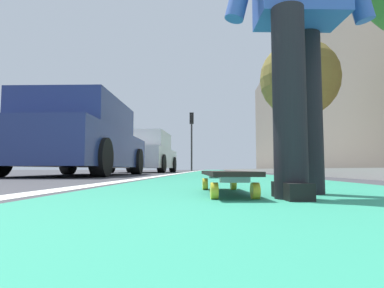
{
  "coord_description": "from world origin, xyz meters",
  "views": [
    {
      "loc": [
        -0.45,
        0.27,
        0.13
      ],
      "look_at": [
        8.68,
        0.79,
        0.84
      ],
      "focal_mm": 30.06,
      "sensor_mm": 36.0,
      "label": 1
    }
  ],
  "objects": [
    {
      "name": "parked_car_near",
      "position": [
        5.78,
        2.84,
        0.7
      ],
      "size": [
        4.49,
        1.98,
        1.47
      ],
      "color": "navy",
      "rests_on": "ground"
    },
    {
      "name": "ground_plane",
      "position": [
        10.0,
        0.0,
        0.0
      ],
      "size": [
        80.0,
        80.0,
        0.0
      ],
      "primitive_type": "plane",
      "color": "#38383D"
    },
    {
      "name": "building_facade",
      "position": [
        22.0,
        -6.35,
        5.26
      ],
      "size": [
        40.0,
        1.2,
        10.52
      ],
      "primitive_type": "cube",
      "color": "slate",
      "rests_on": "ground"
    },
    {
      "name": "street_tree_mid",
      "position": [
        10.57,
        -2.81,
        3.2
      ],
      "size": [
        2.68,
        2.68,
        4.56
      ],
      "color": "brown",
      "rests_on": "ground"
    },
    {
      "name": "lane_stripe_white",
      "position": [
        20.0,
        1.17,
        0.0
      ],
      "size": [
        52.0,
        0.16,
        0.01
      ],
      "primitive_type": "cube",
      "color": "silver",
      "rests_on": "ground"
    },
    {
      "name": "bike_lane_paint",
      "position": [
        24.0,
        0.0,
        0.0
      ],
      "size": [
        56.0,
        2.05,
        0.0
      ],
      "primitive_type": "cube",
      "color": "#288466",
      "rests_on": "ground"
    },
    {
      "name": "parked_car_mid",
      "position": [
        11.29,
        2.71,
        0.7
      ],
      "size": [
        4.07,
        2.07,
        1.47
      ],
      "color": "silver",
      "rests_on": "ground"
    },
    {
      "name": "traffic_light",
      "position": [
        22.12,
        1.57,
        2.86
      ],
      "size": [
        0.33,
        0.28,
        4.12
      ],
      "color": "#2D2D2D",
      "rests_on": "ground"
    },
    {
      "name": "sidewalk_curb",
      "position": [
        18.0,
        -3.21,
        0.07
      ],
      "size": [
        52.0,
        3.2,
        0.14
      ],
      "primitive_type": "cube",
      "color": "#9E9B93",
      "rests_on": "ground"
    },
    {
      "name": "skateboard",
      "position": [
        1.2,
        0.2,
        0.09
      ],
      "size": [
        0.85,
        0.27,
        0.11
      ],
      "color": "yellow",
      "rests_on": "ground"
    }
  ]
}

